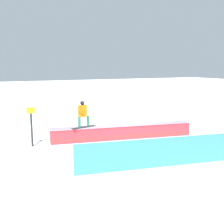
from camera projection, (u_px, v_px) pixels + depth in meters
The scene contains 5 objects.
ground_plane at pixel (123, 139), 14.49m from camera, with size 120.00×120.00×0.00m, color white.
grind_box at pixel (123, 132), 14.43m from camera, with size 7.77×2.09×0.77m.
snowboarder at pixel (83, 113), 13.66m from camera, with size 1.44×0.59×1.40m.
safety_fence at pixel (175, 151), 10.48m from camera, with size 8.06×0.06×1.18m, color #3984E9.
trail_marker at pixel (31, 126), 12.92m from camera, with size 0.40×0.10×1.97m.
Camera 1 is at (6.62, 12.37, 3.94)m, focal length 42.31 mm.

